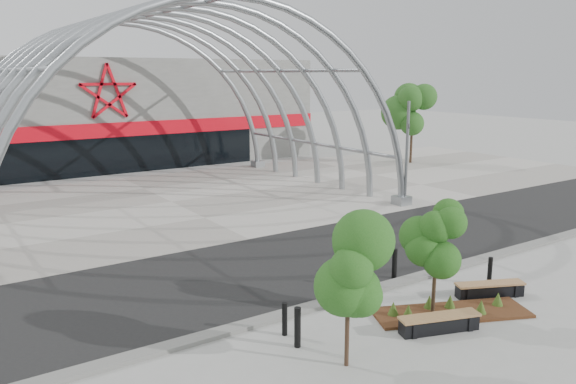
% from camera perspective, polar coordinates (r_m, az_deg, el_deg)
% --- Properties ---
extents(ground, '(140.00, 140.00, 0.00)m').
position_cam_1_polar(ground, '(18.54, 7.01, -10.04)').
color(ground, '#9B9B96').
rests_on(ground, ground).
extents(road, '(140.00, 7.00, 0.02)m').
position_cam_1_polar(road, '(21.13, 0.76, -7.12)').
color(road, black).
rests_on(road, ground).
extents(forecourt, '(60.00, 17.00, 0.04)m').
position_cam_1_polar(forecourt, '(31.38, -11.77, -1.00)').
color(forecourt, gray).
rests_on(forecourt, ground).
extents(kerb, '(60.00, 0.50, 0.12)m').
position_cam_1_polar(kerb, '(18.35, 7.53, -10.09)').
color(kerb, '#64635F').
rests_on(kerb, ground).
extents(arena_building, '(34.00, 15.24, 8.00)m').
position_cam_1_polar(arena_building, '(47.84, -20.23, 7.71)').
color(arena_building, slate).
rests_on(arena_building, ground).
extents(vault_canopy, '(20.80, 15.80, 20.36)m').
position_cam_1_polar(vault_canopy, '(31.38, -11.77, -1.01)').
color(vault_canopy, gray).
rests_on(vault_canopy, ground).
extents(planting_bed, '(4.76, 3.12, 0.48)m').
position_cam_1_polar(planting_bed, '(17.45, 16.03, -11.47)').
color(planting_bed, '#3B1C0E').
rests_on(planting_bed, ground).
extents(signal_pole, '(0.18, 0.78, 5.54)m').
position_cam_1_polar(signal_pole, '(30.09, 11.98, 4.01)').
color(signal_pole, slate).
rests_on(signal_pole, ground).
extents(street_tree_0, '(1.49, 1.49, 3.40)m').
position_cam_1_polar(street_tree_0, '(13.26, 6.17, -7.83)').
color(street_tree_0, black).
rests_on(street_tree_0, ground).
extents(street_tree_1, '(1.40, 1.40, 3.32)m').
position_cam_1_polar(street_tree_1, '(16.53, 14.89, -4.37)').
color(street_tree_1, black).
rests_on(street_tree_1, ground).
extents(bench_0, '(2.34, 1.21, 0.48)m').
position_cam_1_polar(bench_0, '(16.24, 15.10, -12.78)').
color(bench_0, black).
rests_on(bench_0, ground).
extents(bench_1, '(2.21, 1.35, 0.46)m').
position_cam_1_polar(bench_1, '(19.06, 19.80, -9.33)').
color(bench_1, black).
rests_on(bench_1, ground).
extents(bollard_0, '(0.17, 0.17, 1.08)m').
position_cam_1_polar(bollard_0, '(14.78, 0.97, -13.58)').
color(bollard_0, black).
rests_on(bollard_0, ground).
extents(bollard_1, '(0.15, 0.15, 0.92)m').
position_cam_1_polar(bollard_1, '(15.42, -0.34, -12.78)').
color(bollard_1, black).
rests_on(bollard_1, ground).
extents(bollard_2, '(0.17, 0.17, 1.07)m').
position_cam_1_polar(bollard_2, '(19.69, 10.77, -7.17)').
color(bollard_2, black).
rests_on(bollard_2, ground).
extents(bollard_3, '(0.14, 0.14, 0.87)m').
position_cam_1_polar(bollard_3, '(18.78, 8.27, -8.35)').
color(bollard_3, black).
rests_on(bollard_3, ground).
extents(bollard_4, '(0.15, 0.15, 0.95)m').
position_cam_1_polar(bollard_4, '(20.02, 19.82, -7.55)').
color(bollard_4, black).
rests_on(bollard_4, ground).
extents(bg_tree_1, '(2.70, 2.70, 5.91)m').
position_cam_1_polar(bg_tree_1, '(44.84, 12.56, 8.26)').
color(bg_tree_1, black).
rests_on(bg_tree_1, ground).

